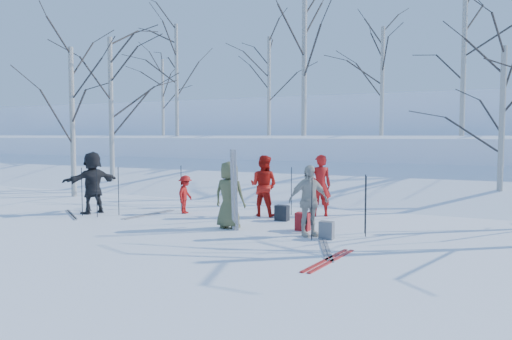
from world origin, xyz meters
The scene contains 38 objects.
ground centered at (0.00, 0.00, 0.00)m, with size 120.00×120.00×0.00m, color white.
snow_ramp centered at (0.00, 7.00, 0.15)m, with size 70.00×9.50×1.40m, color white.
snow_plateau centered at (0.00, 17.00, 1.00)m, with size 70.00×18.00×2.20m, color white.
far_hill centered at (0.00, 38.00, 2.00)m, with size 90.00×30.00×6.00m, color white.
skier_olive_center centered at (0.06, -0.06, 0.80)m, with size 0.79×0.51×1.61m, color #4B4F2F.
skier_red_north centered at (1.41, 2.61, 0.85)m, with size 0.62×0.41×1.70m, color #AC1110.
skier_redor_behind centered at (0.01, 1.95, 0.84)m, with size 0.81×0.63×1.68m, color #B8150E.
skier_red_seated centered at (-2.19, 1.37, 0.54)m, with size 0.70×0.40×1.09m, color #AC1110.
skier_cream_east centered at (2.08, -0.10, 0.79)m, with size 0.92×0.38×1.58m, color beige.
skier_grey_west centered at (-4.56, 0.21, 0.88)m, with size 1.64×0.52×1.77m, color black.
dog centered at (1.89, 0.35, 0.23)m, with size 0.25×0.54×0.46m, color black.
upright_ski_left centered at (0.27, -0.27, 0.95)m, with size 0.07×0.02×1.90m, color silver.
upright_ski_right centered at (0.38, -0.31, 0.95)m, with size 0.07×0.02×1.90m, color silver.
ski_pair_a centered at (2.85, -1.17, 0.01)m, with size 0.92×1.83×0.02m, color silver, non-canonical shape.
ski_pair_b centered at (-2.95, 0.70, 0.01)m, with size 0.38×1.91×0.02m, color silver, non-canonical shape.
ski_pair_c centered at (-4.88, -0.29, 0.01)m, with size 1.65×1.28×0.02m, color silver, non-canonical shape.
ski_pair_d centered at (3.18, -1.99, 0.01)m, with size 0.39×1.91×0.02m, color #A61A17, non-canonical shape.
ski_pole_a centered at (3.13, 0.76, 0.67)m, with size 0.02×0.02×1.34m, color black.
ski_pole_b centered at (-3.96, -0.24, 0.67)m, with size 0.02×0.02×1.34m, color black.
ski_pole_c centered at (0.61, 2.49, 0.67)m, with size 0.02×0.02×1.34m, color black.
ski_pole_d centered at (-4.47, -0.29, 0.67)m, with size 0.02×0.02×1.34m, color black.
ski_pole_e centered at (1.07, 2.78, 0.67)m, with size 0.02×0.02×1.34m, color black.
ski_pole_f centered at (3.23, 0.40, 0.67)m, with size 0.02×0.02×1.34m, color black.
ski_pole_g centered at (-3.65, 0.26, 0.67)m, with size 0.02×0.02×1.34m, color black.
ski_pole_h centered at (-2.55, 1.69, 0.67)m, with size 0.02×0.02×1.34m, color black.
ski_pole_i centered at (2.30, -0.48, 0.67)m, with size 0.02×0.02×1.34m, color black.
backpack_red centered at (1.74, 0.45, 0.21)m, with size 0.32×0.22×0.42m, color maroon.
backpack_grey centered at (2.55, -0.22, 0.19)m, with size 0.30×0.20×0.38m, color #5A5D62.
backpack_dark centered at (0.77, 1.47, 0.20)m, with size 0.34×0.24×0.40m, color black.
birch_plateau_a centered at (-1.74, 9.57, 5.74)m, with size 5.55×5.55×7.07m, color silver, non-canonical shape.
birch_plateau_b centered at (-11.84, 13.21, 4.40)m, with size 3.68×3.68×4.39m, color silver, non-canonical shape.
birch_plateau_d centered at (-5.11, 13.30, 4.75)m, with size 4.17×4.17×5.11m, color silver, non-canonical shape.
birch_plateau_e centered at (0.89, 12.52, 4.65)m, with size 4.02×4.02×4.89m, color silver, non-canonical shape.
birch_plateau_g centered at (-9.48, 11.27, 5.08)m, with size 4.64×4.64×5.76m, color silver, non-canonical shape.
birch_plateau_h centered at (4.44, 10.30, 5.20)m, with size 4.80×4.80×6.00m, color silver, non-canonical shape.
birch_edge_a centered at (-8.08, 2.86, 2.69)m, with size 4.36×4.36×5.37m, color silver, non-canonical shape.
birch_edge_d centered at (-8.51, 5.32, 3.09)m, with size 4.93×4.93×6.19m, color silver, non-canonical shape.
birch_edge_e centered at (5.83, 6.05, 2.41)m, with size 3.98×3.98×4.83m, color silver, non-canonical shape.
Camera 1 is at (5.89, -10.36, 2.23)m, focal length 35.00 mm.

